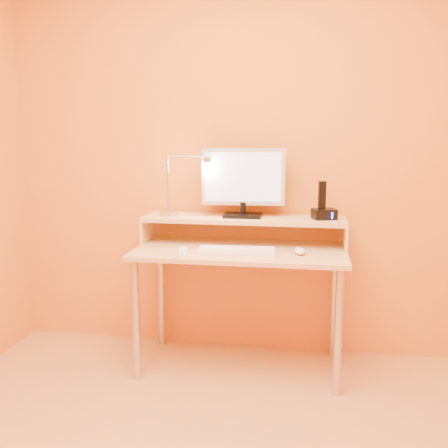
% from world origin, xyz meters
% --- Properties ---
extents(wall_back, '(3.00, 0.04, 2.50)m').
position_xyz_m(wall_back, '(0.00, 1.50, 1.25)').
color(wall_back, orange).
rests_on(wall_back, floor).
extents(desk_leg_fl, '(0.04, 0.04, 0.69)m').
position_xyz_m(desk_leg_fl, '(-0.55, 0.93, 0.35)').
color(desk_leg_fl, '#B8B8C1').
rests_on(desk_leg_fl, floor).
extents(desk_leg_fr, '(0.04, 0.04, 0.69)m').
position_xyz_m(desk_leg_fr, '(0.55, 0.93, 0.35)').
color(desk_leg_fr, '#B8B8C1').
rests_on(desk_leg_fr, floor).
extents(desk_leg_bl, '(0.04, 0.04, 0.69)m').
position_xyz_m(desk_leg_bl, '(-0.55, 1.43, 0.35)').
color(desk_leg_bl, '#B8B8C1').
rests_on(desk_leg_bl, floor).
extents(desk_leg_br, '(0.04, 0.04, 0.69)m').
position_xyz_m(desk_leg_br, '(0.55, 1.43, 0.35)').
color(desk_leg_br, '#B8B8C1').
rests_on(desk_leg_br, floor).
extents(desk_lower, '(1.20, 0.60, 0.02)m').
position_xyz_m(desk_lower, '(0.00, 1.18, 0.71)').
color(desk_lower, '#EFB177').
rests_on(desk_lower, floor).
extents(shelf_riser_left, '(0.02, 0.30, 0.14)m').
position_xyz_m(shelf_riser_left, '(-0.59, 1.33, 0.79)').
color(shelf_riser_left, '#EFB177').
rests_on(shelf_riser_left, desk_lower).
extents(shelf_riser_right, '(0.02, 0.30, 0.14)m').
position_xyz_m(shelf_riser_right, '(0.59, 1.33, 0.79)').
color(shelf_riser_right, '#EFB177').
rests_on(shelf_riser_right, desk_lower).
extents(desk_shelf, '(1.20, 0.30, 0.02)m').
position_xyz_m(desk_shelf, '(0.00, 1.33, 0.87)').
color(desk_shelf, '#EFB177').
rests_on(desk_shelf, desk_lower).
extents(monitor_foot, '(0.22, 0.16, 0.02)m').
position_xyz_m(monitor_foot, '(-0.01, 1.33, 0.89)').
color(monitor_foot, black).
rests_on(monitor_foot, desk_shelf).
extents(monitor_neck, '(0.04, 0.04, 0.07)m').
position_xyz_m(monitor_neck, '(-0.01, 1.33, 0.93)').
color(monitor_neck, black).
rests_on(monitor_neck, monitor_foot).
extents(monitor_panel, '(0.49, 0.07, 0.33)m').
position_xyz_m(monitor_panel, '(-0.01, 1.34, 1.12)').
color(monitor_panel, '#B9B9BF').
rests_on(monitor_panel, monitor_neck).
extents(monitor_back, '(0.44, 0.05, 0.28)m').
position_xyz_m(monitor_back, '(-0.01, 1.36, 1.12)').
color(monitor_back, black).
rests_on(monitor_back, monitor_panel).
extents(monitor_screen, '(0.44, 0.04, 0.29)m').
position_xyz_m(monitor_screen, '(-0.01, 1.32, 1.12)').
color(monitor_screen, '#C4C5FE').
rests_on(monitor_screen, monitor_panel).
extents(lamp_base, '(0.10, 0.10, 0.02)m').
position_xyz_m(lamp_base, '(-0.45, 1.30, 0.89)').
color(lamp_base, '#B8B8C1').
rests_on(lamp_base, desk_shelf).
extents(lamp_post, '(0.01, 0.01, 0.33)m').
position_xyz_m(lamp_post, '(-0.45, 1.30, 1.07)').
color(lamp_post, '#B8B8C1').
rests_on(lamp_post, lamp_base).
extents(lamp_arm, '(0.24, 0.01, 0.01)m').
position_xyz_m(lamp_arm, '(-0.33, 1.30, 1.24)').
color(lamp_arm, '#B8B8C1').
rests_on(lamp_arm, lamp_post).
extents(lamp_head, '(0.04, 0.04, 0.03)m').
position_xyz_m(lamp_head, '(-0.21, 1.30, 1.22)').
color(lamp_head, '#B8B8C1').
rests_on(lamp_head, lamp_arm).
extents(lamp_bulb, '(0.03, 0.03, 0.00)m').
position_xyz_m(lamp_bulb, '(-0.21, 1.30, 1.20)').
color(lamp_bulb, '#FFEAC6').
rests_on(lamp_bulb, lamp_head).
extents(phone_dock, '(0.15, 0.14, 0.06)m').
position_xyz_m(phone_dock, '(0.47, 1.33, 0.91)').
color(phone_dock, black).
rests_on(phone_dock, desk_shelf).
extents(phone_handset, '(0.05, 0.04, 0.16)m').
position_xyz_m(phone_handset, '(0.45, 1.33, 1.02)').
color(phone_handset, black).
rests_on(phone_handset, phone_dock).
extents(phone_led, '(0.01, 0.00, 0.04)m').
position_xyz_m(phone_led, '(0.51, 1.28, 0.91)').
color(phone_led, blue).
rests_on(phone_led, phone_dock).
extents(keyboard, '(0.43, 0.16, 0.02)m').
position_xyz_m(keyboard, '(-0.01, 1.06, 0.73)').
color(keyboard, white).
rests_on(keyboard, desk_lower).
extents(mouse, '(0.08, 0.12, 0.04)m').
position_xyz_m(mouse, '(0.34, 1.10, 0.74)').
color(mouse, white).
rests_on(mouse, desk_lower).
extents(remote_control, '(0.08, 0.17, 0.02)m').
position_xyz_m(remote_control, '(-0.30, 1.02, 0.73)').
color(remote_control, white).
rests_on(remote_control, desk_lower).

